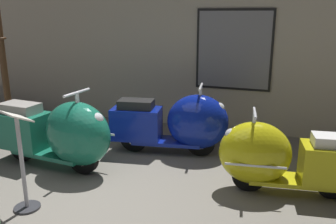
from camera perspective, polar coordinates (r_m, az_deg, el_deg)
name	(u,v)px	position (r m, az deg, el deg)	size (l,w,h in m)	color
ground_plane	(85,215)	(3.95, -13.44, -16.02)	(60.00, 60.00, 0.00)	slate
showroom_back_wall	(173,26)	(6.54, 0.89, 13.84)	(18.00, 0.63, 3.68)	#BCB29E
scooter_0	(60,134)	(4.90, -17.19, -3.37)	(1.86, 0.66, 1.11)	black
scooter_1	(179,123)	(5.19, 1.74, -1.85)	(1.80, 0.79, 1.06)	black
scooter_2	(278,157)	(4.27, 17.43, -7.08)	(1.66, 0.69, 0.98)	black
lamppost	(1,44)	(6.50, -25.56, 9.89)	(0.28, 0.28, 3.11)	#472D19
info_stanchion	(23,169)	(4.05, -22.58, -8.64)	(0.38, 0.33, 1.11)	#333338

